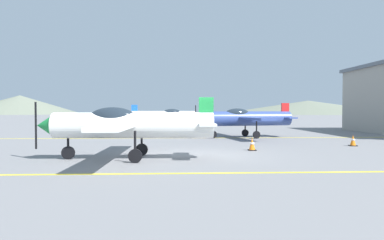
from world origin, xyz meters
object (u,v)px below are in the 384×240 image
object	(u,v)px
airplane_near	(127,124)
traffic_cone_side	(353,141)
airplane_far	(166,116)
airplane_mid	(245,118)
traffic_cone_front	(252,144)

from	to	relation	value
airplane_near	traffic_cone_side	bearing A→B (deg)	21.06
airplane_near	airplane_far	xyz separation A→B (m)	(0.98, 20.06, 0.00)
airplane_mid	airplane_far	bearing A→B (deg)	119.84
airplane_mid	traffic_cone_front	world-z (taller)	airplane_mid
airplane_far	traffic_cone_side	world-z (taller)	airplane_far
airplane_near	traffic_cone_front	xyz separation A→B (m)	(5.49, 2.59, -1.06)
airplane_mid	traffic_cone_side	world-z (taller)	airplane_mid
traffic_cone_front	traffic_cone_side	bearing A→B (deg)	16.80
airplane_mid	traffic_cone_front	distance (m)	7.74
airplane_far	traffic_cone_side	xyz separation A→B (m)	(10.30, -15.72, -1.06)
airplane_mid	traffic_cone_front	size ratio (longest dim) A/B	13.60
airplane_far	traffic_cone_front	bearing A→B (deg)	-75.52
airplane_near	traffic_cone_front	bearing A→B (deg)	25.30
airplane_near	traffic_cone_side	xyz separation A→B (m)	(11.27, 4.34, -1.06)
traffic_cone_front	traffic_cone_side	world-z (taller)	same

